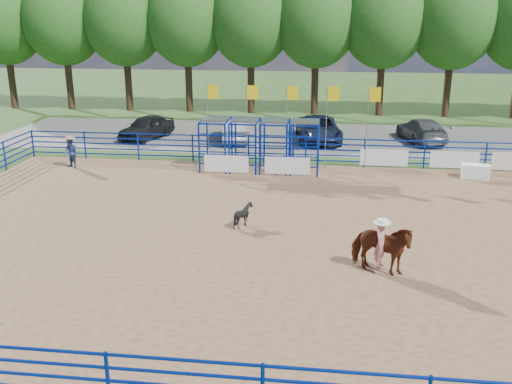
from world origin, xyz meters
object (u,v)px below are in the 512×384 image
spectator_cowboy (71,152)px  car_a (147,127)px  horse_and_rider (381,245)px  calf (243,215)px  car_d (422,130)px  car_c (318,129)px  car_b (234,128)px  announcer_table (476,172)px

spectator_cowboy → car_a: (1.65, 7.44, -0.10)m
horse_and_rider → calf: size_ratio=2.74×
calf → car_d: bearing=-43.7°
spectator_cowboy → car_c: size_ratio=0.30×
calf → car_b: car_b is taller
car_c → car_d: bearing=-0.7°
announcer_table → car_c: bearing=135.4°
spectator_cowboy → horse_and_rider: bearing=-36.0°
car_d → car_a: bearing=-6.8°
spectator_cowboy → car_b: spectator_cowboy is taller
horse_and_rider → car_c: 18.86m
car_a → car_d: (17.11, 1.32, -0.02)m
horse_and_rider → spectator_cowboy: bearing=144.0°
car_b → car_c: car_b is taller
calf → car_a: size_ratio=0.21×
horse_and_rider → car_d: bearing=78.1°
car_d → calf: bearing=49.9°
car_c → car_d: size_ratio=1.11×
horse_and_rider → announcer_table: bearing=64.1°
car_a → car_b: car_b is taller
announcer_table → car_b: (-12.85, 7.09, 0.42)m
calf → car_a: 16.85m
calf → car_a: car_a is taller
car_b → car_d: size_ratio=0.95×
horse_and_rider → car_c: horse_and_rider is taller
car_a → horse_and_rider: bearing=-34.8°
announcer_table → spectator_cowboy: bearing=-178.5°
car_a → car_c: car_c is taller
announcer_table → spectator_cowboy: spectator_cowboy is taller
calf → car_a: (-8.30, 14.66, 0.27)m
car_b → announcer_table: bearing=139.7°
calf → spectator_cowboy: spectator_cowboy is taller
car_b → car_c: size_ratio=0.86×
car_c → car_a: bearing=176.4°
car_b → car_d: 11.59m
car_a → car_b: (5.58, 0.16, 0.04)m
car_d → announcer_table: bearing=87.8°
calf → car_b: (-2.72, 14.82, 0.31)m
spectator_cowboy → car_d: 20.70m
spectator_cowboy → calf: bearing=-36.0°
calf → spectator_cowboy: (-9.94, 7.22, 0.37)m
announcer_table → horse_and_rider: (-5.43, -11.17, 0.57)m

